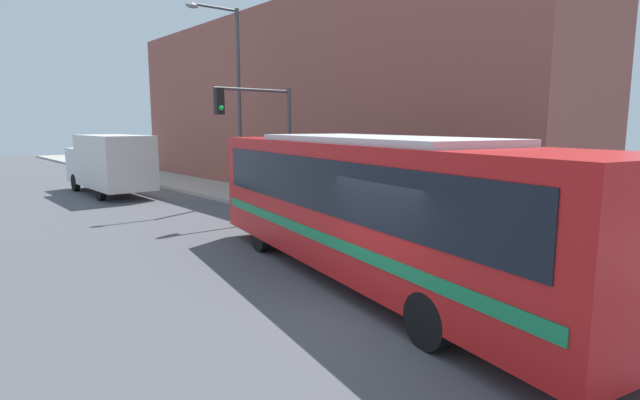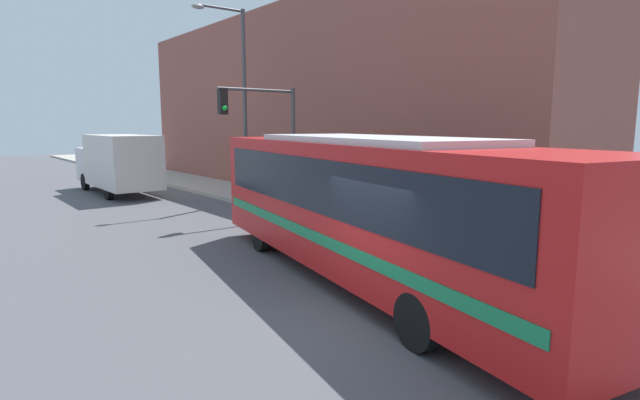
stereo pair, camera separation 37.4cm
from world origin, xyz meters
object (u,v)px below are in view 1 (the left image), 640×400
at_px(traffic_light_pole, 263,126).
at_px(city_bus, 372,199).
at_px(pedestrian_mid_block, 390,196).
at_px(street_lamp, 233,90).
at_px(fire_hydrant, 384,219).
at_px(delivery_truck, 109,162).
at_px(parking_meter, 291,186).
at_px(pedestrian_near_corner, 337,193).

bearing_deg(traffic_light_pole, city_bus, -107.45).
bearing_deg(pedestrian_mid_block, street_lamp, 98.97).
distance_m(fire_hydrant, pedestrian_mid_block, 1.65).
height_order(delivery_truck, pedestrian_mid_block, delivery_truck).
height_order(parking_meter, street_lamp, street_lamp).
bearing_deg(street_lamp, pedestrian_mid_block, -81.03).
bearing_deg(delivery_truck, fire_hydrant, -76.50).
relative_size(city_bus, fire_hydrant, 16.94).
xyz_separation_m(traffic_light_pole, street_lamp, (1.01, 3.90, 1.57)).
distance_m(pedestrian_near_corner, pedestrian_mid_block, 2.19).
bearing_deg(pedestrian_mid_block, fire_hydrant, -143.85).
height_order(city_bus, delivery_truck, city_bus).
xyz_separation_m(delivery_truck, pedestrian_mid_block, (4.91, -14.28, -0.56)).
bearing_deg(delivery_truck, city_bus, -89.93).
bearing_deg(traffic_light_pole, pedestrian_near_corner, -50.53).
bearing_deg(traffic_light_pole, parking_meter, -15.25).
height_order(traffic_light_pole, pedestrian_mid_block, traffic_light_pole).
bearing_deg(parking_meter, delivery_truck, 109.54).
bearing_deg(parking_meter, street_lamp, 90.43).
xyz_separation_m(fire_hydrant, pedestrian_near_corner, (0.74, 3.04, 0.46)).
relative_size(street_lamp, pedestrian_near_corner, 5.14).
xyz_separation_m(fire_hydrant, street_lamp, (-0.03, 9.11, 4.47)).
xyz_separation_m(fire_hydrant, traffic_light_pole, (-1.05, 5.21, 2.90)).
distance_m(parking_meter, street_lamp, 5.71).
distance_m(street_lamp, pedestrian_mid_block, 9.18).
xyz_separation_m(fire_hydrant, parking_meter, (0.00, 4.92, 0.59)).
distance_m(delivery_truck, fire_hydrant, 15.67).
bearing_deg(pedestrian_near_corner, traffic_light_pole, 129.47).
bearing_deg(fire_hydrant, city_bus, -140.34).
xyz_separation_m(delivery_truck, fire_hydrant, (3.65, -15.20, -1.09)).
bearing_deg(fire_hydrant, pedestrian_mid_block, 36.15).
relative_size(delivery_truck, pedestrian_near_corner, 4.61).
xyz_separation_m(delivery_truck, street_lamp, (3.62, -6.09, 3.38)).
xyz_separation_m(city_bus, delivery_truck, (-0.02, 18.21, -0.23)).
height_order(city_bus, parking_meter, city_bus).
distance_m(traffic_light_pole, parking_meter, 2.56).
bearing_deg(parking_meter, pedestrian_near_corner, -68.59).
height_order(delivery_truck, parking_meter, delivery_truck).
relative_size(city_bus, parking_meter, 8.63).
bearing_deg(pedestrian_near_corner, pedestrian_mid_block, -76.12).
distance_m(city_bus, street_lamp, 13.02).
relative_size(traffic_light_pole, street_lamp, 0.57).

